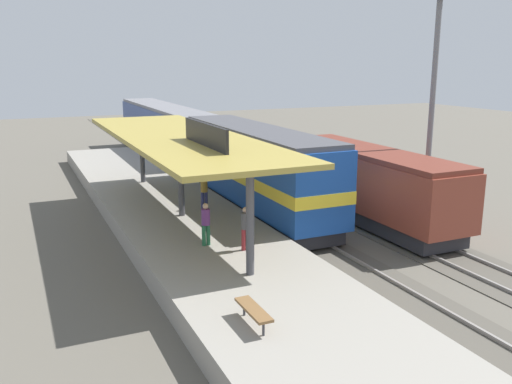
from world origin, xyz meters
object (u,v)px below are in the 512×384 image
object	(u,v)px
freight_car	(370,184)
person_boarding	(206,222)
passenger_carriage_single	(165,132)
locomotive	(255,169)
person_walking	(204,190)
light_mast	(436,52)
person_waiting	(246,226)
platform_bench	(253,310)

from	to	relation	value
freight_car	person_boarding	distance (m)	9.92
passenger_carriage_single	freight_car	bearing A→B (deg)	-78.09
locomotive	person_walking	world-z (taller)	locomotive
light_mast	person_waiting	distance (m)	13.69
locomotive	person_walking	size ratio (longest dim) A/B	8.44
light_mast	person_boarding	world-z (taller)	light_mast
platform_bench	person_waiting	world-z (taller)	person_waiting
passenger_carriage_single	freight_car	world-z (taller)	passenger_carriage_single
platform_bench	locomotive	xyz separation A→B (m)	(6.00, 13.30, 1.07)
locomotive	person_waiting	world-z (taller)	locomotive
passenger_carriage_single	freight_car	xyz separation A→B (m)	(4.60, -21.80, -0.34)
platform_bench	person_waiting	bearing A→B (deg)	68.84
person_walking	freight_car	bearing A→B (deg)	-18.75
passenger_carriage_single	person_waiting	world-z (taller)	passenger_carriage_single
freight_car	person_walking	xyz separation A→B (m)	(-7.83, 2.66, -0.12)
platform_bench	passenger_carriage_single	world-z (taller)	passenger_carriage_single
platform_bench	light_mast	bearing A→B (deg)	33.14
light_mast	platform_bench	bearing A→B (deg)	-146.86
platform_bench	person_boarding	bearing A→B (deg)	81.54
locomotive	platform_bench	bearing A→B (deg)	-114.27
passenger_carriage_single	person_walking	bearing A→B (deg)	-99.58
platform_bench	person_waiting	size ratio (longest dim) A/B	0.99
platform_bench	freight_car	bearing A→B (deg)	41.87
passenger_carriage_single	person_boarding	world-z (taller)	passenger_carriage_single
light_mast	person_waiting	world-z (taller)	light_mast
locomotive	light_mast	distance (m)	10.73
light_mast	freight_car	bearing A→B (deg)	171.24
light_mast	person_boarding	size ratio (longest dim) A/B	6.84
person_boarding	locomotive	bearing A→B (deg)	52.19
person_walking	person_waiting	bearing A→B (deg)	-94.82
platform_bench	person_walking	xyz separation A→B (m)	(2.77, 12.16, 0.51)
person_walking	person_boarding	distance (m)	5.55
freight_car	person_waiting	bearing A→B (deg)	-155.89
freight_car	light_mast	world-z (taller)	light_mast
platform_bench	light_mast	xyz separation A→B (m)	(13.80, 9.01, 7.05)
platform_bench	person_walking	bearing A→B (deg)	77.18
locomotive	light_mast	xyz separation A→B (m)	(7.80, -4.29, 5.99)
person_walking	person_boarding	world-z (taller)	same
freight_car	light_mast	bearing A→B (deg)	-8.76
platform_bench	freight_car	world-z (taller)	freight_car
passenger_carriage_single	light_mast	distance (m)	24.39
platform_bench	person_waiting	xyz separation A→B (m)	(2.23, 5.76, 0.51)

